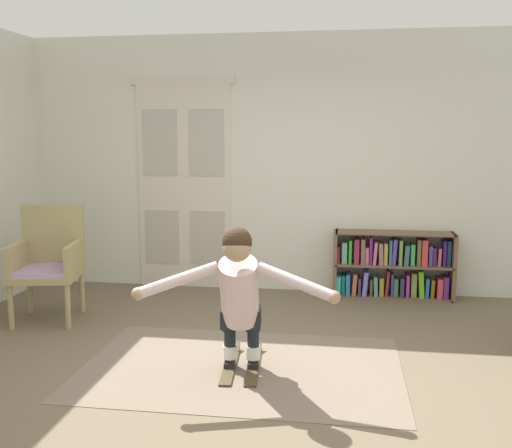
% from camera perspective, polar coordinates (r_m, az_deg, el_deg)
% --- Properties ---
extents(ground_plane, '(7.20, 7.20, 0.00)m').
position_cam_1_polar(ground_plane, '(4.53, -0.79, -14.55)').
color(ground_plane, brown).
extents(back_wall, '(6.00, 0.10, 2.90)m').
position_cam_1_polar(back_wall, '(6.75, 2.74, 5.78)').
color(back_wall, silver).
rests_on(back_wall, ground).
extents(double_door, '(1.22, 0.05, 2.45)m').
position_cam_1_polar(double_door, '(6.92, -6.94, 3.97)').
color(double_door, beige).
rests_on(double_door, ground).
extents(rug, '(2.45, 1.64, 0.01)m').
position_cam_1_polar(rug, '(4.70, -1.40, -13.64)').
color(rug, '#786857').
rests_on(rug, ground).
extents(bookshelf, '(1.30, 0.30, 0.73)m').
position_cam_1_polar(bookshelf, '(6.68, 13.04, -4.04)').
color(bookshelf, brown).
rests_on(bookshelf, ground).
extents(wicker_chair, '(0.70, 0.70, 1.10)m').
position_cam_1_polar(wicker_chair, '(6.07, -19.40, -3.28)').
color(wicker_chair, tan).
rests_on(wicker_chair, ground).
extents(skis_pair, '(0.33, 0.79, 0.07)m').
position_cam_1_polar(skis_pair, '(4.72, -1.37, -13.28)').
color(skis_pair, '#493B24').
rests_on(skis_pair, rug).
extents(person_skier, '(1.42, 0.69, 1.08)m').
position_cam_1_polar(person_skier, '(4.32, -1.64, -6.38)').
color(person_skier, white).
rests_on(person_skier, skis_pair).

